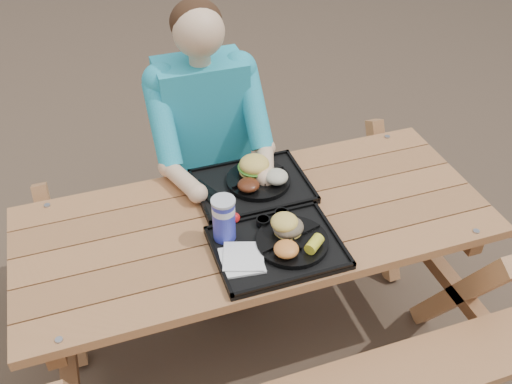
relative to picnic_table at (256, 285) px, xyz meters
name	(u,v)px	position (x,y,z in m)	size (l,w,h in m)	color
ground	(256,339)	(0.00, 0.00, -0.38)	(60.00, 60.00, 0.00)	#999999
picnic_table	(256,285)	(0.00, 0.00, 0.00)	(1.80, 1.49, 0.75)	#999999
tray_near	(277,248)	(0.02, -0.19, 0.39)	(0.45, 0.35, 0.02)	black
tray_far	(252,187)	(0.04, 0.18, 0.39)	(0.45, 0.35, 0.02)	black
plate_near	(292,242)	(0.07, -0.19, 0.41)	(0.26, 0.26, 0.02)	black
plate_far	(258,180)	(0.07, 0.19, 0.41)	(0.26, 0.26, 0.02)	black
napkin_stack	(242,260)	(-0.13, -0.22, 0.40)	(0.14, 0.14, 0.02)	white
soda_cup	(224,220)	(-0.15, -0.08, 0.48)	(0.08, 0.08, 0.16)	#161DA5
condiment_bbq	(263,222)	(0.01, -0.06, 0.41)	(0.05, 0.05, 0.03)	black
condiment_mustard	(282,215)	(0.08, -0.05, 0.41)	(0.05, 0.05, 0.03)	#F1A31A
sandwich	(288,220)	(0.07, -0.15, 0.47)	(0.11, 0.11, 0.11)	#EDC553
mac_cheese	(286,249)	(0.02, -0.25, 0.44)	(0.09, 0.09, 0.04)	orange
corn_cob	(314,244)	(0.13, -0.26, 0.44)	(0.07, 0.07, 0.04)	yellow
cutlery_far	(210,191)	(-0.13, 0.19, 0.40)	(0.03, 0.17, 0.01)	black
burger	(254,161)	(0.07, 0.23, 0.47)	(0.13, 0.13, 0.11)	#ECC253
baked_beans	(248,185)	(0.01, 0.13, 0.43)	(0.09, 0.09, 0.04)	#522210
potato_salad	(276,177)	(0.13, 0.14, 0.44)	(0.09, 0.09, 0.05)	beige
diner	(207,159)	(-0.04, 0.59, 0.27)	(0.48, 0.84, 1.28)	#1CABC4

